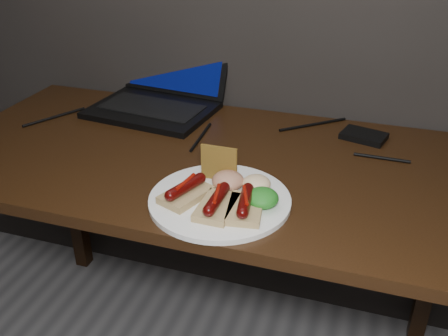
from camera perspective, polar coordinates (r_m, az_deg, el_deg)
desk at (r=1.33m, az=-2.29°, el=-1.93°), size 1.40×0.70×0.75m
laptop at (r=1.60m, az=-7.20°, el=8.79°), size 0.40×0.39×0.25m
hard_drive at (r=1.43m, az=15.69°, el=3.56°), size 0.13×0.11×0.02m
desk_cables at (r=1.42m, az=-0.03°, el=4.26°), size 1.07×0.35×0.01m
plate at (r=1.09m, az=-0.49°, el=-3.67°), size 0.38×0.38×0.01m
bread_sausage_left at (r=1.08m, az=-4.38°, el=-2.66°), size 0.11×0.13×0.04m
bread_sausage_center at (r=1.04m, az=-0.84°, el=-4.07°), size 0.07×0.12×0.04m
bread_sausage_right at (r=1.03m, az=2.44°, el=-4.25°), size 0.09×0.12×0.04m
crispbread at (r=1.13m, az=-0.58°, el=0.54°), size 0.09×0.01×0.08m
salad_greens at (r=1.05m, az=4.39°, el=-3.42°), size 0.07×0.07×0.04m
salsa_mound at (r=1.11m, az=0.45°, el=-1.45°), size 0.07×0.07×0.04m
coleslaw_mound at (r=1.11m, az=3.73°, el=-1.81°), size 0.06×0.06×0.04m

